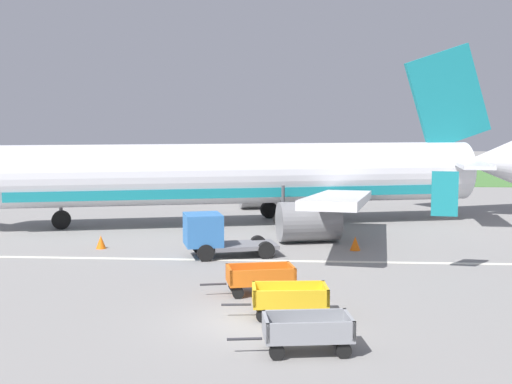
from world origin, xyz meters
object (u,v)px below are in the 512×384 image
(traffic_cone_near_plane, at_px, (101,242))
(traffic_cone_mid_apron, at_px, (355,243))
(baggage_cart_nearest, at_px, (307,332))
(baggage_cart_second_in_row, at_px, (289,299))
(airplane, at_px, (252,175))
(service_truck_beside_carts, at_px, (213,234))
(baggage_cart_third_in_row, at_px, (260,278))

(traffic_cone_near_plane, xyz_separation_m, traffic_cone_mid_apron, (12.84, 0.45, 0.02))
(baggage_cart_nearest, height_order, baggage_cart_second_in_row, same)
(baggage_cart_second_in_row, distance_m, traffic_cone_near_plane, 14.99)
(airplane, relative_size, baggage_cart_nearest, 10.29)
(traffic_cone_near_plane, bearing_deg, baggage_cart_nearest, -54.92)
(airplane, height_order, traffic_cone_mid_apron, airplane)
(baggage_cart_nearest, height_order, traffic_cone_mid_apron, baggage_cart_nearest)
(baggage_cart_second_in_row, bearing_deg, traffic_cone_mid_apron, 75.58)
(baggage_cart_nearest, distance_m, traffic_cone_mid_apron, 15.45)
(traffic_cone_near_plane, bearing_deg, traffic_cone_mid_apron, 2.01)
(baggage_cart_nearest, bearing_deg, service_truck_beside_carts, 108.68)
(baggage_cart_third_in_row, height_order, traffic_cone_near_plane, baggage_cart_third_in_row)
(airplane, bearing_deg, baggage_cart_second_in_row, -82.14)
(baggage_cart_second_in_row, distance_m, baggage_cart_third_in_row, 3.18)
(service_truck_beside_carts, distance_m, traffic_cone_near_plane, 6.26)
(airplane, bearing_deg, traffic_cone_near_plane, -129.41)
(baggage_cart_third_in_row, distance_m, service_truck_beside_carts, 7.19)
(baggage_cart_nearest, bearing_deg, traffic_cone_mid_apron, 80.88)
(baggage_cart_nearest, xyz_separation_m, traffic_cone_mid_apron, (2.45, 15.25, -0.25))
(airplane, bearing_deg, baggage_cart_third_in_row, -84.70)
(traffic_cone_near_plane, relative_size, traffic_cone_mid_apron, 0.96)
(airplane, distance_m, service_truck_beside_carts, 10.56)
(service_truck_beside_carts, bearing_deg, baggage_cart_third_in_row, -68.14)
(baggage_cart_second_in_row, height_order, traffic_cone_near_plane, baggage_cart_second_in_row)
(airplane, distance_m, traffic_cone_mid_apron, 10.35)
(airplane, bearing_deg, traffic_cone_mid_apron, -54.66)
(baggage_cart_second_in_row, relative_size, traffic_cone_mid_apron, 5.14)
(baggage_cart_second_in_row, relative_size, baggage_cart_third_in_row, 1.00)
(baggage_cart_nearest, height_order, baggage_cart_third_in_row, same)
(baggage_cart_nearest, bearing_deg, baggage_cart_third_in_row, 105.26)
(baggage_cart_second_in_row, height_order, traffic_cone_mid_apron, baggage_cart_second_in_row)
(baggage_cart_third_in_row, relative_size, traffic_cone_mid_apron, 5.16)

